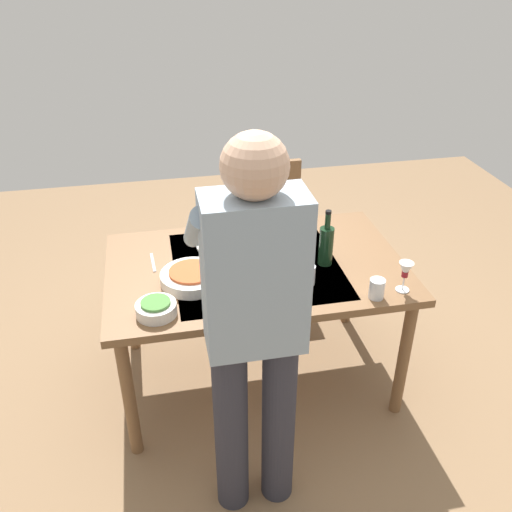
{
  "coord_description": "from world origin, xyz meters",
  "views": [
    {
      "loc": [
        0.46,
        2.3,
        2.21
      ],
      "look_at": [
        0.0,
        0.0,
        0.8
      ],
      "focal_mm": 38.49,
      "sensor_mm": 36.0,
      "label": 1
    }
  ],
  "objects_px": {
    "dinner_plate_near": "(276,246)",
    "water_cup_near_left": "(308,275)",
    "water_cup_near_right": "(276,300)",
    "water_cup_far_left": "(377,289)",
    "chair_near": "(273,222)",
    "person_server": "(254,322)",
    "wine_glass_left": "(405,271)",
    "side_bowl_salad": "(156,308)",
    "wine_glass_right": "(298,281)",
    "dinner_plate_far": "(218,246)",
    "serving_bowl_pasta": "(192,277)",
    "dining_table": "(256,277)",
    "wine_bottle": "(326,244)"
  },
  "relations": [
    {
      "from": "wine_glass_right",
      "to": "side_bowl_salad",
      "type": "bearing_deg",
      "value": -1.8
    },
    {
      "from": "dining_table",
      "to": "person_server",
      "type": "xyz_separation_m",
      "value": [
        0.15,
        0.73,
        0.29
      ]
    },
    {
      "from": "wine_glass_left",
      "to": "side_bowl_salad",
      "type": "distance_m",
      "value": 1.14
    },
    {
      "from": "water_cup_near_right",
      "to": "dinner_plate_near",
      "type": "xyz_separation_m",
      "value": [
        -0.13,
        -0.53,
        -0.04
      ]
    },
    {
      "from": "wine_glass_left",
      "to": "water_cup_near_left",
      "type": "xyz_separation_m",
      "value": [
        0.42,
        -0.14,
        -0.06
      ]
    },
    {
      "from": "water_cup_far_left",
      "to": "chair_near",
      "type": "bearing_deg",
      "value": -80.99
    },
    {
      "from": "dining_table",
      "to": "water_cup_far_left",
      "type": "distance_m",
      "value": 0.63
    },
    {
      "from": "wine_glass_right",
      "to": "water_cup_far_left",
      "type": "distance_m",
      "value": 0.37
    },
    {
      "from": "wine_glass_right",
      "to": "wine_bottle",
      "type": "bearing_deg",
      "value": -127.95
    },
    {
      "from": "serving_bowl_pasta",
      "to": "dinner_plate_near",
      "type": "bearing_deg",
      "value": -152.08
    },
    {
      "from": "wine_bottle",
      "to": "dinner_plate_far",
      "type": "xyz_separation_m",
      "value": [
        0.5,
        -0.28,
        -0.1
      ]
    },
    {
      "from": "water_cup_near_left",
      "to": "side_bowl_salad",
      "type": "relative_size",
      "value": 0.54
    },
    {
      "from": "wine_glass_left",
      "to": "side_bowl_salad",
      "type": "bearing_deg",
      "value": -1.96
    },
    {
      "from": "person_server",
      "to": "wine_glass_left",
      "type": "distance_m",
      "value": 0.87
    },
    {
      "from": "dinner_plate_far",
      "to": "dinner_plate_near",
      "type": "bearing_deg",
      "value": 167.27
    },
    {
      "from": "wine_glass_left",
      "to": "water_cup_far_left",
      "type": "height_order",
      "value": "wine_glass_left"
    },
    {
      "from": "water_cup_far_left",
      "to": "dinner_plate_far",
      "type": "xyz_separation_m",
      "value": [
        0.65,
        -0.61,
        -0.04
      ]
    },
    {
      "from": "wine_glass_left",
      "to": "serving_bowl_pasta",
      "type": "xyz_separation_m",
      "value": [
        0.96,
        -0.26,
        -0.07
      ]
    },
    {
      "from": "side_bowl_salad",
      "to": "dinner_plate_far",
      "type": "height_order",
      "value": "side_bowl_salad"
    },
    {
      "from": "person_server",
      "to": "wine_glass_right",
      "type": "xyz_separation_m",
      "value": [
        -0.28,
        -0.39,
        -0.11
      ]
    },
    {
      "from": "dinner_plate_near",
      "to": "water_cup_near_left",
      "type": "bearing_deg",
      "value": 100.32
    },
    {
      "from": "wine_glass_right",
      "to": "water_cup_far_left",
      "type": "xyz_separation_m",
      "value": [
        -0.36,
        0.05,
        -0.06
      ]
    },
    {
      "from": "person_server",
      "to": "dinner_plate_far",
      "type": "xyz_separation_m",
      "value": [
        0.01,
        -0.95,
        -0.21
      ]
    },
    {
      "from": "chair_near",
      "to": "person_server",
      "type": "height_order",
      "value": "person_server"
    },
    {
      "from": "wine_glass_left",
      "to": "dinner_plate_near",
      "type": "distance_m",
      "value": 0.71
    },
    {
      "from": "serving_bowl_pasta",
      "to": "water_cup_near_right",
      "type": "bearing_deg",
      "value": 140.21
    },
    {
      "from": "dining_table",
      "to": "person_server",
      "type": "distance_m",
      "value": 0.8
    },
    {
      "from": "wine_bottle",
      "to": "water_cup_near_left",
      "type": "distance_m",
      "value": 0.22
    },
    {
      "from": "wine_bottle",
      "to": "water_cup_near_left",
      "type": "height_order",
      "value": "wine_bottle"
    },
    {
      "from": "dining_table",
      "to": "water_cup_near_left",
      "type": "bearing_deg",
      "value": 133.63
    },
    {
      "from": "wine_bottle",
      "to": "serving_bowl_pasta",
      "type": "height_order",
      "value": "wine_bottle"
    },
    {
      "from": "chair_near",
      "to": "person_server",
      "type": "xyz_separation_m",
      "value": [
        0.44,
        1.58,
        0.43
      ]
    },
    {
      "from": "water_cup_near_left",
      "to": "serving_bowl_pasta",
      "type": "distance_m",
      "value": 0.55
    },
    {
      "from": "wine_bottle",
      "to": "wine_glass_left",
      "type": "relative_size",
      "value": 1.96
    },
    {
      "from": "water_cup_far_left",
      "to": "wine_bottle",
      "type": "bearing_deg",
      "value": -67.0
    },
    {
      "from": "chair_near",
      "to": "serving_bowl_pasta",
      "type": "relative_size",
      "value": 3.03
    },
    {
      "from": "chair_near",
      "to": "side_bowl_salad",
      "type": "bearing_deg",
      "value": 55.73
    },
    {
      "from": "dinner_plate_far",
      "to": "wine_glass_right",
      "type": "bearing_deg",
      "value": 117.0
    },
    {
      "from": "dining_table",
      "to": "wine_glass_right",
      "type": "relative_size",
      "value": 9.87
    },
    {
      "from": "wine_glass_right",
      "to": "water_cup_near_right",
      "type": "bearing_deg",
      "value": 21.85
    },
    {
      "from": "water_cup_far_left",
      "to": "wine_glass_right",
      "type": "bearing_deg",
      "value": -7.57
    },
    {
      "from": "chair_near",
      "to": "dinner_plate_far",
      "type": "relative_size",
      "value": 3.96
    },
    {
      "from": "water_cup_near_right",
      "to": "dinner_plate_far",
      "type": "bearing_deg",
      "value": -74.01
    },
    {
      "from": "water_cup_near_right",
      "to": "water_cup_far_left",
      "type": "height_order",
      "value": "water_cup_near_right"
    },
    {
      "from": "chair_near",
      "to": "water_cup_near_left",
      "type": "relative_size",
      "value": 9.39
    },
    {
      "from": "dining_table",
      "to": "person_server",
      "type": "bearing_deg",
      "value": 78.04
    },
    {
      "from": "serving_bowl_pasta",
      "to": "side_bowl_salad",
      "type": "distance_m",
      "value": 0.28
    },
    {
      "from": "water_cup_far_left",
      "to": "side_bowl_salad",
      "type": "bearing_deg",
      "value": -3.91
    },
    {
      "from": "wine_glass_right",
      "to": "serving_bowl_pasta",
      "type": "height_order",
      "value": "wine_glass_right"
    },
    {
      "from": "chair_near",
      "to": "person_server",
      "type": "bearing_deg",
      "value": 74.35
    }
  ]
}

